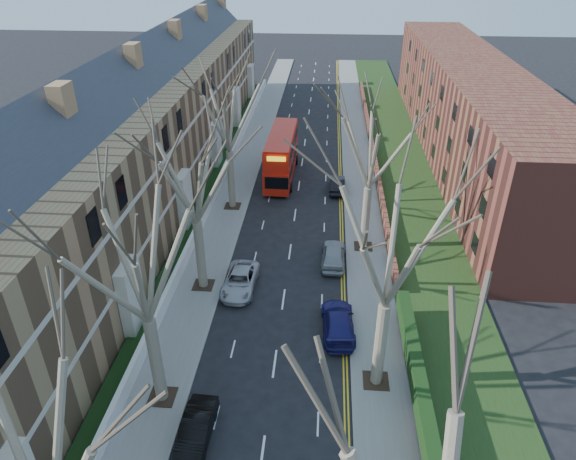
# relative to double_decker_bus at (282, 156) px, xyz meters

# --- Properties ---
(pavement_left) EXTENTS (3.00, 102.00, 0.12)m
(pavement_left) POSITION_rel_double_decker_bus_xyz_m (-4.12, 3.93, -2.12)
(pavement_left) COLOR slate
(pavement_left) RESTS_ON ground
(pavement_right) EXTENTS (3.00, 102.00, 0.12)m
(pavement_right) POSITION_rel_double_decker_bus_xyz_m (7.88, 3.93, -2.12)
(pavement_right) COLOR slate
(pavement_right) RESTS_ON ground
(terrace_left) EXTENTS (9.70, 78.00, 13.60)m
(terrace_left) POSITION_rel_double_decker_bus_xyz_m (-11.77, -4.07, 3.35)
(terrace_left) COLOR #98714D
(terrace_left) RESTS_ON ground
(flats_right) EXTENTS (13.97, 54.00, 10.00)m
(flats_right) POSITION_rel_double_decker_bus_xyz_m (19.34, 7.93, 2.80)
(flats_right) COLOR brown
(flats_right) RESTS_ON ground
(front_wall_left) EXTENTS (0.30, 78.00, 1.00)m
(front_wall_left) POSITION_rel_double_decker_bus_xyz_m (-5.77, -4.07, -1.56)
(front_wall_left) COLOR white
(front_wall_left) RESTS_ON ground
(grass_verge_right) EXTENTS (6.00, 102.00, 0.06)m
(grass_verge_right) POSITION_rel_double_decker_bus_xyz_m (12.38, 3.93, -2.03)
(grass_verge_right) COLOR #1A3412
(grass_verge_right) RESTS_ON ground
(tree_left_near) EXTENTS (9.80, 9.80, 13.73)m
(tree_left_near) POSITION_rel_double_decker_bus_xyz_m (-3.82, -39.07, 6.74)
(tree_left_near) COLOR #706650
(tree_left_near) RESTS_ON ground
(tree_left_mid) EXTENTS (10.50, 10.50, 14.71)m
(tree_left_mid) POSITION_rel_double_decker_bus_xyz_m (-3.82, -29.07, 7.37)
(tree_left_mid) COLOR #706650
(tree_left_mid) RESTS_ON ground
(tree_left_far) EXTENTS (10.15, 10.15, 14.22)m
(tree_left_far) POSITION_rel_double_decker_bus_xyz_m (-3.82, -19.07, 7.06)
(tree_left_far) COLOR #706650
(tree_left_far) RESTS_ON ground
(tree_left_dist) EXTENTS (10.50, 10.50, 14.71)m
(tree_left_dist) POSITION_rel_double_decker_bus_xyz_m (-3.82, -7.07, 7.37)
(tree_left_dist) COLOR #706650
(tree_left_dist) RESTS_ON ground
(tree_right_mid) EXTENTS (10.50, 10.50, 14.71)m
(tree_right_mid) POSITION_rel_double_decker_bus_xyz_m (7.58, -27.07, 7.37)
(tree_right_mid) COLOR #706650
(tree_right_mid) RESTS_ON ground
(tree_right_far) EXTENTS (10.15, 10.15, 14.22)m
(tree_right_far) POSITION_rel_double_decker_bus_xyz_m (7.58, -13.07, 7.06)
(tree_right_far) COLOR #706650
(tree_right_far) RESTS_ON ground
(double_decker_bus) EXTENTS (2.85, 10.65, 4.45)m
(double_decker_bus) POSITION_rel_double_decker_bus_xyz_m (0.00, 0.00, 0.00)
(double_decker_bus) COLOR red
(double_decker_bus) RESTS_ON ground
(car_left_mid) EXTENTS (1.49, 3.98, 1.30)m
(car_left_mid) POSITION_rel_double_decker_bus_xyz_m (-1.40, -31.37, -1.54)
(car_left_mid) COLOR black
(car_left_mid) RESTS_ON ground
(car_left_far) EXTENTS (2.37, 4.78, 1.30)m
(car_left_far) POSITION_rel_double_decker_bus_xyz_m (-1.22, -19.08, -1.53)
(car_left_far) COLOR #ADADB3
(car_left_far) RESTS_ON ground
(car_right_near) EXTENTS (2.23, 4.93, 1.40)m
(car_right_near) POSITION_rel_double_decker_bus_xyz_m (5.51, -22.97, -1.48)
(car_right_near) COLOR navy
(car_right_near) RESTS_ON ground
(car_right_mid) EXTENTS (1.86, 4.37, 1.47)m
(car_right_mid) POSITION_rel_double_decker_bus_xyz_m (5.22, -15.38, -1.45)
(car_right_mid) COLOR gray
(car_right_mid) RESTS_ON ground
(car_right_far) EXTENTS (1.48, 4.05, 1.32)m
(car_right_far) POSITION_rel_double_decker_bus_xyz_m (5.58, -2.88, -1.52)
(car_right_far) COLOR black
(car_right_far) RESTS_ON ground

